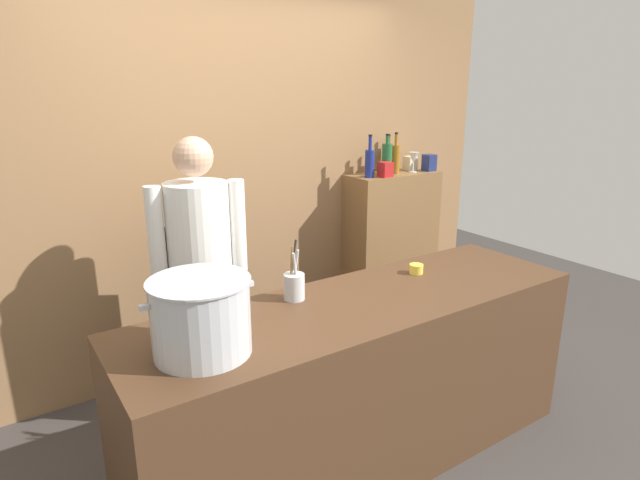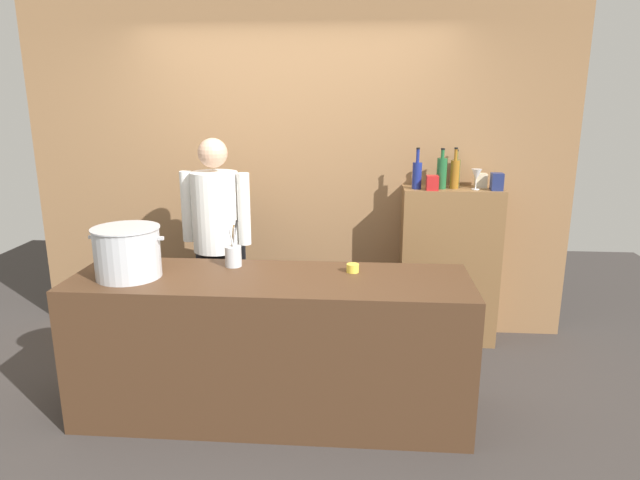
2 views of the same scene
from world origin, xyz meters
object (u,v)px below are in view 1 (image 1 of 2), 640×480
object	(u,v)px
wine_bottle_cobalt	(370,162)
wine_bottle_olive	(388,157)
stockpot_large	(201,317)
utensil_crock	(294,285)
wine_bottle_amber	(395,158)
spice_tin_red	(385,170)
wine_glass_tall	(414,158)
spice_tin_cream	(410,163)
wine_bottle_green	(387,159)
butter_jar	(416,269)
spice_tin_navy	(429,163)
chef	(200,264)

from	to	relation	value
wine_bottle_cobalt	wine_bottle_olive	bearing A→B (deg)	26.13
stockpot_large	utensil_crock	bearing A→B (deg)	24.33
wine_bottle_amber	spice_tin_red	xyz separation A→B (m)	(-0.18, -0.09, -0.06)
spice_tin_red	stockpot_large	bearing A→B (deg)	-149.00
wine_glass_tall	spice_tin_red	size ratio (longest dim) A/B	1.41
spice_tin_cream	wine_bottle_green	bearing A→B (deg)	-167.01
wine_glass_tall	wine_bottle_cobalt	bearing A→B (deg)	-179.28
butter_jar	wine_bottle_cobalt	world-z (taller)	wine_bottle_cobalt
spice_tin_navy	wine_bottle_cobalt	bearing A→B (deg)	178.38
wine_glass_tall	butter_jar	bearing A→B (deg)	-132.03
wine_glass_tall	spice_tin_cream	distance (m)	0.12
wine_bottle_olive	wine_bottle_green	size ratio (longest dim) A/B	0.93
chef	stockpot_large	size ratio (longest dim) A/B	3.66
utensil_crock	wine_bottle_olive	bearing A→B (deg)	35.40
chef	wine_bottle_cobalt	bearing A→B (deg)	-157.89
utensil_crock	butter_jar	bearing A→B (deg)	-4.83
utensil_crock	wine_bottle_amber	world-z (taller)	wine_bottle_amber
utensil_crock	wine_bottle_green	world-z (taller)	wine_bottle_green
wine_bottle_olive	wine_bottle_amber	bearing A→B (deg)	-102.76
wine_bottle_olive	utensil_crock	bearing A→B (deg)	-144.60
wine_bottle_amber	chef	bearing A→B (deg)	-167.19
butter_jar	wine_bottle_green	world-z (taller)	wine_bottle_green
wine_bottle_olive	spice_tin_cream	bearing A→B (deg)	-16.62
stockpot_large	wine_bottle_cobalt	distance (m)	2.18
utensil_crock	wine_bottle_olive	distance (m)	1.92
wine_bottle_olive	wine_bottle_green	xyz separation A→B (m)	(-0.13, -0.13, 0.01)
chef	spice_tin_navy	xyz separation A→B (m)	(2.07, 0.34, 0.36)
stockpot_large	chef	bearing A→B (deg)	69.15
spice_tin_red	chef	bearing A→B (deg)	-168.96
wine_bottle_olive	wine_bottle_cobalt	distance (m)	0.35
wine_bottle_cobalt	spice_tin_cream	size ratio (longest dim) A/B	2.85
wine_bottle_olive	wine_bottle_cobalt	xyz separation A→B (m)	(-0.31, -0.15, 0.00)
butter_jar	stockpot_large	bearing A→B (deg)	-171.64
stockpot_large	wine_glass_tall	size ratio (longest dim) A/B	2.91
wine_bottle_olive	spice_tin_navy	bearing A→B (deg)	-31.24
wine_bottle_amber	wine_bottle_cobalt	distance (m)	0.29
chef	wine_bottle_amber	xyz separation A→B (m)	(1.76, 0.40, 0.41)
chef	wine_bottle_cobalt	size ratio (longest dim) A/B	5.31
wine_glass_tall	spice_tin_cream	world-z (taller)	wine_glass_tall
utensil_crock	wine_bottle_olive	xyz separation A→B (m)	(1.53, 1.09, 0.40)
wine_bottle_amber	wine_bottle_cobalt	world-z (taller)	same
wine_bottle_cobalt	wine_bottle_green	distance (m)	0.19
chef	spice_tin_cream	world-z (taller)	chef
wine_bottle_amber	butter_jar	bearing A→B (deg)	-125.75
utensil_crock	spice_tin_navy	distance (m)	2.06
stockpot_large	spice_tin_cream	distance (m)	2.64
stockpot_large	butter_jar	world-z (taller)	stockpot_large
stockpot_large	spice_tin_navy	xyz separation A→B (m)	(2.39, 1.18, 0.27)
stockpot_large	wine_bottle_olive	bearing A→B (deg)	32.62
utensil_crock	wine_bottle_green	size ratio (longest dim) A/B	0.96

